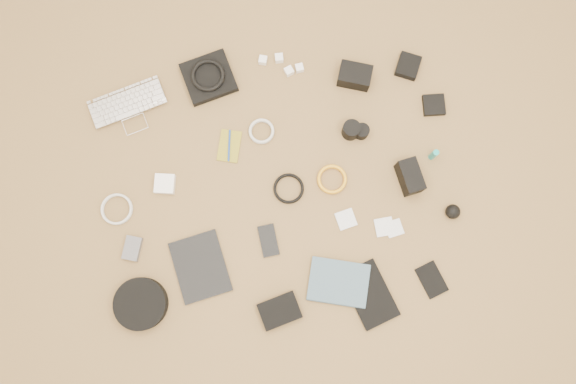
{
  "coord_description": "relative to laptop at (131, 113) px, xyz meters",
  "views": [
    {
      "loc": [
        0.01,
        -0.36,
        2.16
      ],
      "look_at": [
        0.05,
        -0.02,
        0.02
      ],
      "focal_mm": 35.0,
      "sensor_mm": 36.0,
      "label": 1
    }
  ],
  "objects": [
    {
      "name": "charger_a",
      "position": [
        0.54,
        0.15,
        0.0
      ],
      "size": [
        0.04,
        0.04,
        0.03
      ],
      "primitive_type": "cube",
      "rotation": [
        0.0,
        0.0,
        -0.31
      ],
      "color": "white",
      "rests_on": "ground"
    },
    {
      "name": "pen_blue",
      "position": [
        0.37,
        -0.18,
        -0.0
      ],
      "size": [
        0.03,
        0.13,
        0.01
      ],
      "primitive_type": "cylinder",
      "rotation": [
        1.57,
        0.0,
        -0.14
      ],
      "color": "#143CA4",
      "rests_on": "notebook_olive"
    },
    {
      "name": "notebook_olive",
      "position": [
        0.37,
        -0.18,
        -0.01
      ],
      "size": [
        0.11,
        0.14,
        0.01
      ],
      "primitive_type": "cube",
      "rotation": [
        0.0,
        0.0,
        -0.26
      ],
      "color": "olive",
      "rests_on": "ground"
    },
    {
      "name": "battery_charger",
      "position": [
        -0.04,
        -0.54,
        0.0
      ],
      "size": [
        0.08,
        0.11,
        0.03
      ],
      "primitive_type": "cube",
      "rotation": [
        0.0,
        0.0,
        -0.31
      ],
      "color": "#5A595F",
      "rests_on": "ground"
    },
    {
      "name": "room_shell",
      "position": [
        0.53,
        -0.37,
        1.24
      ],
      "size": [
        4.04,
        4.04,
        2.58
      ],
      "color": "olive",
      "rests_on": "ground"
    },
    {
      "name": "lens_cleaner",
      "position": [
        1.16,
        -0.32,
        0.03
      ],
      "size": [
        0.02,
        0.02,
        0.08
      ],
      "primitive_type": "cylinder",
      "rotation": [
        0.0,
        0.0,
        0.06
      ],
      "color": "teal",
      "rests_on": "ground"
    },
    {
      "name": "lens_pouch",
      "position": [
        1.12,
        0.06,
        0.01
      ],
      "size": [
        0.12,
        0.12,
        0.03
      ],
      "primitive_type": "cube",
      "rotation": [
        0.0,
        0.0,
        -0.43
      ],
      "color": "black",
      "rests_on": "ground"
    },
    {
      "name": "cable_white_b",
      "position": [
        -0.08,
        -0.38,
        -0.01
      ],
      "size": [
        0.16,
        0.16,
        0.01
      ],
      "primitive_type": "torus",
      "rotation": [
        0.0,
        0.0,
        0.35
      ],
      "color": "silver",
      "rests_on": "ground"
    },
    {
      "name": "dslr_camera",
      "position": [
        0.9,
        0.04,
        0.02
      ],
      "size": [
        0.15,
        0.12,
        0.07
      ],
      "primitive_type": "cube",
      "rotation": [
        0.0,
        0.0,
        -0.33
      ],
      "color": "black",
      "rests_on": "ground"
    },
    {
      "name": "charger_b",
      "position": [
        0.61,
        0.16,
        0.0
      ],
      "size": [
        0.03,
        0.03,
        0.03
      ],
      "primitive_type": "cube",
      "rotation": [
        0.0,
        0.0,
        -0.01
      ],
      "color": "white",
      "rests_on": "ground"
    },
    {
      "name": "lens_b",
      "position": [
        0.9,
        -0.19,
        0.01
      ],
      "size": [
        0.06,
        0.06,
        0.05
      ],
      "primitive_type": "cylinder",
      "rotation": [
        0.0,
        0.0,
        0.12
      ],
      "color": "black",
      "rests_on": "ground"
    },
    {
      "name": "paperback",
      "position": [
        0.71,
        -0.84,
        -0.0
      ],
      "size": [
        0.26,
        0.22,
        0.02
      ],
      "primitive_type": "imported",
      "rotation": [
        0.0,
        0.0,
        1.3
      ],
      "color": "#425D70",
      "rests_on": "ground"
    },
    {
      "name": "cable_white_a",
      "position": [
        0.51,
        -0.14,
        -0.01
      ],
      "size": [
        0.13,
        0.13,
        0.01
      ],
      "primitive_type": "torus",
      "rotation": [
        0.0,
        0.0,
        -0.41
      ],
      "color": "silver",
      "rests_on": "ground"
    },
    {
      "name": "headphone_case",
      "position": [
        -0.02,
        -0.75,
        0.02
      ],
      "size": [
        0.26,
        0.26,
        0.05
      ],
      "primitive_type": "cylinder",
      "rotation": [
        0.0,
        0.0,
        0.42
      ],
      "color": "black",
      "rests_on": "ground"
    },
    {
      "name": "filter_case_left",
      "position": [
        0.79,
        -0.52,
        -0.01
      ],
      "size": [
        0.08,
        0.08,
        0.01
      ],
      "primitive_type": "cube",
      "rotation": [
        0.0,
        0.0,
        0.22
      ],
      "color": "silver",
      "rests_on": "ground"
    },
    {
      "name": "air_blower",
      "position": [
        1.2,
        -0.54,
        0.02
      ],
      "size": [
        0.07,
        0.07,
        0.06
      ],
      "primitive_type": "sphere",
      "rotation": [
        0.0,
        0.0,
        -0.19
      ],
      "color": "black",
      "rests_on": "ground"
    },
    {
      "name": "headphone_pouch",
      "position": [
        0.32,
        0.11,
        0.0
      ],
      "size": [
        0.23,
        0.22,
        0.03
      ],
      "primitive_type": "cube",
      "rotation": [
        0.0,
        0.0,
        0.25
      ],
      "color": "black",
      "rests_on": "ground"
    },
    {
      "name": "phone",
      "position": [
        0.48,
        -0.57,
        -0.01
      ],
      "size": [
        0.07,
        0.13,
        0.01
      ],
      "primitive_type": "cube",
      "rotation": [
        0.0,
        0.0,
        0.09
      ],
      "color": "black",
      "rests_on": "ground"
    },
    {
      "name": "charger_c",
      "position": [
        0.64,
        0.1,
        0.0
      ],
      "size": [
        0.04,
        0.04,
        0.03
      ],
      "primitive_type": "cube",
      "rotation": [
        0.0,
        0.0,
        0.39
      ],
      "color": "white",
      "rests_on": "ground"
    },
    {
      "name": "drive_case",
      "position": [
        0.5,
        -0.84,
        0.01
      ],
      "size": [
        0.17,
        0.14,
        0.04
      ],
      "primitive_type": "cube",
      "rotation": [
        0.0,
        0.0,
        0.25
      ],
      "color": "black",
      "rests_on": "ground"
    },
    {
      "name": "headphones",
      "position": [
        0.32,
        0.11,
        0.03
      ],
      "size": [
        0.17,
        0.17,
        0.02
      ],
      "primitive_type": "torus",
      "rotation": [
        0.0,
        0.0,
        -0.33
      ],
      "color": "black",
      "rests_on": "headphone_pouch"
    },
    {
      "name": "charger_d",
      "position": [
        0.69,
        0.1,
        0.0
      ],
      "size": [
        0.03,
        0.03,
        0.03
      ],
      "primitive_type": "cube",
      "rotation": [
        0.0,
        0.0,
        0.12
      ],
      "color": "white",
      "rests_on": "ground"
    },
    {
      "name": "notebook_black_a",
      "position": [
        0.84,
        -0.82,
        -0.0
      ],
      "size": [
        0.21,
        0.27,
        0.02
      ],
      "primitive_type": "cube",
      "rotation": [
        0.0,
        0.0,
        0.33
      ],
      "color": "black",
      "rests_on": "ground"
    },
    {
      "name": "card_reader",
      "position": [
        1.2,
        -0.11,
        -0.0
      ],
      "size": [
        0.09,
        0.09,
        0.02
      ],
      "primitive_type": "cube",
      "rotation": [
        0.0,
        0.0,
        -0.05
      ],
      "color": "black",
      "rests_on": "ground"
    },
    {
      "name": "lens_a",
      "position": [
        0.85,
        -0.18,
        0.02
      ],
      "size": [
        0.07,
        0.07,
        0.07
      ],
      "primitive_type": "cylinder",
      "rotation": [
        0.0,
        0.0,
        -0.03
      ],
      "color": "black",
      "rests_on": "ground"
    },
    {
      "name": "filter_case_right",
      "position": [
        0.97,
        -0.58,
        -0.01
      ],
      "size": [
        0.07,
        0.07,
        0.01
      ],
      "primitive_type": "cube",
      "rotation": [
        0.0,
        0.0,
        0.19
      ],
      "color": "silver",
      "rests_on": "ground"
    },
    {
      "name": "flash",
      "position": [
        1.05,
        -0.39,
        0.04
      ],
      "size": [
        0.09,
        0.14,
        0.1
      ],
      "primitive_type": "cube",
      "rotation": [
        0.0,
        0.0,
        0.18
      ],
      "color": "black",
      "rests_on": "ground"
    },
    {
      "name": "filter_case_mid",
      "position": [
        0.93,
        -0.57,
        -0.01
      ],
      "size": [
        0.07,
        0.07,
        0.01
      ],
      "primitive_type": "cube",
      "rotation": [
        0.0,
        0.0,
        0.06
      ],
      "color": "silver",
      "rests_on": "ground"
    },
    {
      "name": "notebook_black_b",
      "position": [
        1.08,
        -0.79,
        -0.01
      ],
      "size": [
        0.12,
        0.14,
        0.01
      ],
      "primitive_type": "cube",
      "rotation": [
        0.0,
        0.0,
        0.34
      ],
      "color": "black",
      "rests_on": "ground"
    },
    {
      "name": "tablet",
      "position": [
        0.22,
        -0.64,
        -0.01
      ],
      "size": [
        0.23,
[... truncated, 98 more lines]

